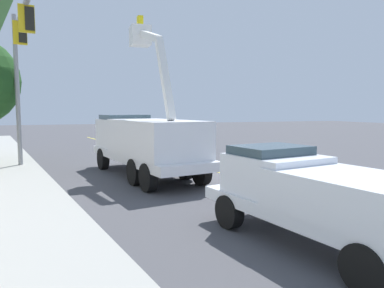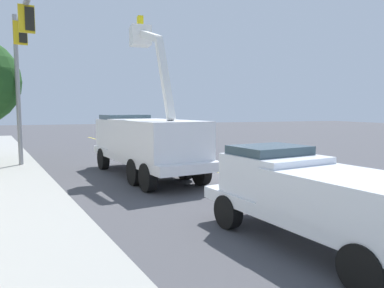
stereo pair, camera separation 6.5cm
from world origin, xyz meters
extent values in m
plane|color=#47474C|center=(0.00, 0.00, 0.00)|extent=(120.00, 120.00, 0.00)
cube|color=#9E9E99|center=(-1.54, 8.80, 0.06)|extent=(59.72, 13.87, 0.12)
cube|color=yellow|center=(0.00, 0.00, 0.00)|extent=(49.28, 8.76, 0.01)
cube|color=white|center=(0.30, 3.43, 0.90)|extent=(8.51, 3.87, 0.36)
cube|color=white|center=(2.89, 3.88, 1.67)|extent=(2.99, 2.77, 1.60)
cube|color=#384C56|center=(3.08, 3.92, 2.37)|extent=(2.14, 2.38, 0.64)
cube|color=white|center=(-0.67, 3.26, 1.62)|extent=(5.60, 3.37, 1.80)
cube|color=white|center=(-1.43, 3.06, 4.18)|extent=(1.66, 0.41, 3.33)
cube|color=white|center=(0.53, 3.22, 6.16)|extent=(2.65, 0.49, 1.01)
cube|color=white|center=(1.81, 3.32, 6.38)|extent=(0.90, 0.90, 0.90)
cube|color=yellow|center=(1.81, 3.32, 6.98)|extent=(0.36, 0.24, 0.60)
cylinder|color=black|center=(2.94, 5.03, 0.52)|extent=(1.08, 0.51, 1.04)
cylinder|color=black|center=(3.32, 2.82, 0.52)|extent=(1.08, 0.51, 1.04)
cylinder|color=black|center=(-1.35, 4.29, 0.52)|extent=(1.08, 0.51, 1.04)
cylinder|color=black|center=(-0.96, 2.07, 0.52)|extent=(1.08, 0.51, 1.04)
cylinder|color=black|center=(-2.64, 4.06, 0.52)|extent=(1.08, 0.51, 1.04)
cylinder|color=black|center=(-2.25, 1.84, 0.52)|extent=(1.08, 0.51, 1.04)
cube|color=white|center=(-8.87, 1.83, 0.75)|extent=(5.88, 3.03, 0.30)
cube|color=white|center=(-7.65, 2.04, 1.30)|extent=(2.32, 2.25, 1.10)
cube|color=#384C56|center=(-7.45, 2.08, 1.78)|extent=(1.63, 1.97, 0.56)
cube|color=white|center=(-9.86, 1.66, 1.15)|extent=(3.67, 2.65, 1.10)
cylinder|color=black|center=(-7.21, 3.08, 0.42)|extent=(0.88, 0.44, 0.84)
cylinder|color=black|center=(-6.88, 1.22, 0.42)|extent=(0.88, 0.44, 0.84)
cylinder|color=black|center=(-10.85, 2.44, 0.42)|extent=(0.88, 0.44, 0.84)
cube|color=navy|center=(8.66, -1.06, 0.79)|extent=(5.06, 2.70, 0.70)
cube|color=#384C56|center=(8.81, -1.04, 1.39)|extent=(3.69, 2.24, 0.60)
cylinder|color=black|center=(7.20, -2.19, 0.34)|extent=(0.71, 0.35, 0.68)
cylinder|color=black|center=(6.90, -0.50, 0.34)|extent=(0.71, 0.35, 0.68)
cylinder|color=black|center=(10.41, -1.63, 0.34)|extent=(0.71, 0.35, 0.68)
cylinder|color=black|center=(10.12, 0.06, 0.34)|extent=(0.71, 0.35, 0.68)
cube|color=black|center=(-3.82, 1.03, 0.02)|extent=(0.40, 0.40, 0.04)
cone|color=orange|center=(-3.82, 1.03, 0.43)|extent=(0.32, 0.32, 0.79)
cylinder|color=white|center=(-3.82, 1.03, 0.51)|extent=(0.20, 0.20, 0.08)
cube|color=black|center=(4.89, 2.54, 0.02)|extent=(0.40, 0.40, 0.04)
cone|color=orange|center=(4.89, 2.54, 0.37)|extent=(0.32, 0.32, 0.66)
cylinder|color=white|center=(4.89, 2.54, 0.44)|extent=(0.20, 0.20, 0.08)
cylinder|color=gray|center=(5.14, 8.95, 3.83)|extent=(0.22, 0.22, 7.67)
cube|color=gray|center=(1.73, 8.36, 6.82)|extent=(6.86, 1.35, 0.16)
cube|color=gold|center=(2.41, 8.48, 6.27)|extent=(0.21, 0.57, 1.00)
cube|color=black|center=(2.43, 8.38, 6.27)|extent=(0.25, 0.35, 0.84)
cube|color=gold|center=(-0.32, 8.00, 6.27)|extent=(0.21, 0.57, 1.00)
cube|color=black|center=(-0.30, 7.90, 6.27)|extent=(0.25, 0.35, 0.84)
camera|label=1|loc=(-15.03, 6.95, 2.95)|focal=33.37mm
camera|label=2|loc=(-15.05, 6.89, 2.95)|focal=33.37mm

